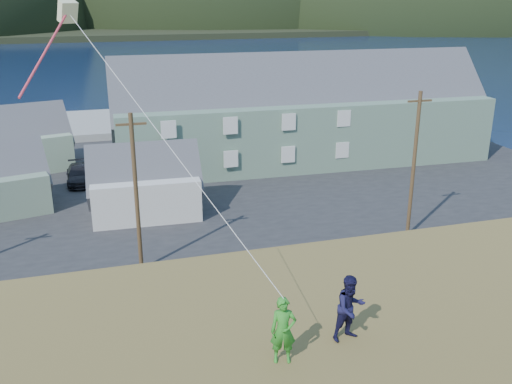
{
  "coord_description": "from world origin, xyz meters",
  "views": [
    {
      "loc": [
        -4.49,
        -28.46,
        15.01
      ],
      "look_at": [
        0.5,
        -11.37,
        8.8
      ],
      "focal_mm": 40.0,
      "sensor_mm": 36.0,
      "label": 1
    }
  ],
  "objects_px": {
    "wharf": "(79,126)",
    "lodge": "(302,112)",
    "kite_flyer_green": "(283,330)",
    "kite_flyer_navy": "(350,308)",
    "shed_palegreen_far": "(8,142)",
    "shed_white": "(145,183)"
  },
  "relations": [
    {
      "from": "kite_flyer_green",
      "to": "lodge",
      "type": "bearing_deg",
      "value": 82.31
    },
    {
      "from": "lodge",
      "to": "kite_flyer_navy",
      "type": "height_order",
      "value": "lodge"
    },
    {
      "from": "shed_palegreen_far",
      "to": "kite_flyer_green",
      "type": "bearing_deg",
      "value": -89.67
    },
    {
      "from": "lodge",
      "to": "shed_white",
      "type": "relative_size",
      "value": 4.34
    },
    {
      "from": "lodge",
      "to": "shed_white",
      "type": "bearing_deg",
      "value": -145.25
    },
    {
      "from": "lodge",
      "to": "kite_flyer_navy",
      "type": "distance_m",
      "value": 40.64
    },
    {
      "from": "lodge",
      "to": "shed_palegreen_far",
      "type": "xyz_separation_m",
      "value": [
        -26.01,
        3.96,
        -1.97
      ]
    },
    {
      "from": "wharf",
      "to": "shed_white",
      "type": "xyz_separation_m",
      "value": [
        4.66,
        -29.69,
        1.95
      ]
    },
    {
      "from": "wharf",
      "to": "lodge",
      "type": "relative_size",
      "value": 0.75
    },
    {
      "from": "lodge",
      "to": "kite_flyer_green",
      "type": "relative_size",
      "value": 21.92
    },
    {
      "from": "lodge",
      "to": "kite_flyer_green",
      "type": "distance_m",
      "value": 41.63
    },
    {
      "from": "lodge",
      "to": "shed_white",
      "type": "height_order",
      "value": "lodge"
    },
    {
      "from": "shed_palegreen_far",
      "to": "kite_flyer_green",
      "type": "distance_m",
      "value": 44.32
    },
    {
      "from": "shed_white",
      "to": "kite_flyer_navy",
      "type": "distance_m",
      "value": 28.77
    },
    {
      "from": "wharf",
      "to": "kite_flyer_navy",
      "type": "distance_m",
      "value": 58.72
    },
    {
      "from": "kite_flyer_green",
      "to": "kite_flyer_navy",
      "type": "distance_m",
      "value": 1.84
    },
    {
      "from": "shed_palegreen_far",
      "to": "shed_white",
      "type": "bearing_deg",
      "value": -67.48
    },
    {
      "from": "wharf",
      "to": "kite_flyer_green",
      "type": "relative_size",
      "value": 16.42
    },
    {
      "from": "wharf",
      "to": "kite_flyer_navy",
      "type": "bearing_deg",
      "value": -83.17
    },
    {
      "from": "kite_flyer_green",
      "to": "kite_flyer_navy",
      "type": "height_order",
      "value": "kite_flyer_navy"
    },
    {
      "from": "wharf",
      "to": "kite_flyer_green",
      "type": "height_order",
      "value": "kite_flyer_green"
    },
    {
      "from": "shed_palegreen_far",
      "to": "kite_flyer_navy",
      "type": "height_order",
      "value": "kite_flyer_navy"
    }
  ]
}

